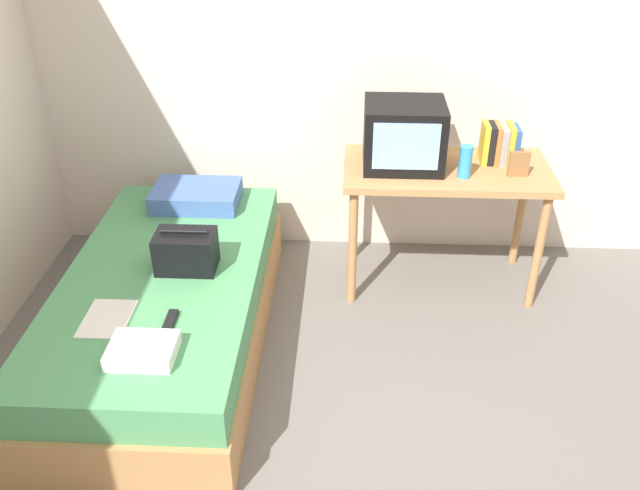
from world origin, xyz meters
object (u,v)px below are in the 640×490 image
(pillow, at_px, (196,196))
(folded_towel, at_px, (143,350))
(desk, at_px, (445,183))
(picture_frame, at_px, (519,164))
(handbag, at_px, (186,251))
(remote_dark, at_px, (170,321))
(book_row, at_px, (500,144))
(magazine, at_px, (107,319))
(tv, at_px, (404,135))
(bed, at_px, (167,309))
(water_bottle, at_px, (465,162))

(pillow, height_order, folded_towel, pillow)
(desk, xyz_separation_m, picture_frame, (0.37, -0.10, 0.17))
(desk, bearing_deg, handbag, -154.67)
(remote_dark, bearing_deg, pillow, 95.81)
(desk, bearing_deg, picture_frame, -15.48)
(book_row, bearing_deg, magazine, -148.60)
(book_row, relative_size, folded_towel, 0.81)
(desk, height_order, tv, tv)
(tv, bearing_deg, handbag, -149.19)
(handbag, distance_m, folded_towel, 0.70)
(desk, height_order, pillow, desk)
(bed, xyz_separation_m, desk, (1.49, 0.68, 0.44))
(bed, relative_size, picture_frame, 13.93)
(bed, distance_m, pillow, 0.80)
(tv, relative_size, book_row, 1.93)
(desk, bearing_deg, tv, 176.23)
(desk, xyz_separation_m, tv, (-0.25, 0.02, 0.28))
(book_row, distance_m, magazine, 2.30)
(bed, xyz_separation_m, pillow, (0.03, 0.74, 0.29))
(bed, xyz_separation_m, folded_towel, (0.09, -0.66, 0.27))
(magazine, bearing_deg, bed, 69.97)
(water_bottle, distance_m, book_row, 0.31)
(book_row, distance_m, handbag, 1.84)
(bed, bearing_deg, picture_frame, 17.36)
(bed, bearing_deg, desk, 24.62)
(pillow, height_order, magazine, pillow)
(desk, distance_m, book_row, 0.37)
(tv, bearing_deg, book_row, 7.51)
(handbag, height_order, remote_dark, handbag)
(pillow, bearing_deg, desk, -2.25)
(water_bottle, bearing_deg, pillow, 173.16)
(handbag, bearing_deg, bed, -163.40)
(magazine, bearing_deg, book_row, 31.40)
(desk, bearing_deg, magazine, -146.36)
(bed, relative_size, book_row, 8.79)
(desk, distance_m, folded_towel, 1.95)
(bed, relative_size, remote_dark, 12.82)
(remote_dark, bearing_deg, tv, 45.82)
(picture_frame, bearing_deg, book_row, 111.45)
(tv, height_order, folded_towel, tv)
(handbag, relative_size, folded_towel, 1.07)
(picture_frame, distance_m, handbag, 1.84)
(tv, distance_m, folded_towel, 1.83)
(desk, distance_m, pillow, 1.47)
(picture_frame, height_order, pillow, picture_frame)
(bed, distance_m, picture_frame, 2.04)
(book_row, distance_m, picture_frame, 0.21)
(tv, xyz_separation_m, remote_dark, (-1.09, -1.12, -0.47))
(pillow, relative_size, magazine, 1.75)
(water_bottle, bearing_deg, desk, 120.34)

